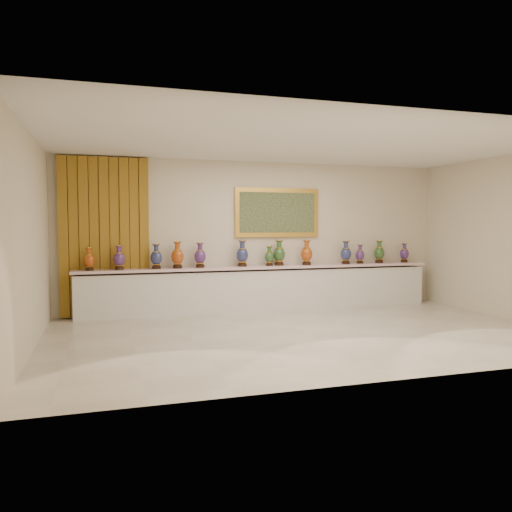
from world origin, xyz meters
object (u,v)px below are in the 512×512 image
Objects in this scene: vase_0 at (89,260)px; vase_1 at (119,259)px; vase_2 at (156,258)px; counter at (262,289)px.

vase_0 is 0.93× the size of vase_1.
vase_1 is 0.68m from vase_2.
vase_0 is at bearing -179.79° from vase_1.
vase_1 is 0.96× the size of vase_2.
counter is 3.37m from vase_0.
counter is at bearing 1.00° from vase_0.
counter is 15.45× the size of vase_2.
vase_0 is at bearing -179.00° from counter.
vase_2 reaches higher than vase_0.
vase_0 is 1.20m from vase_2.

